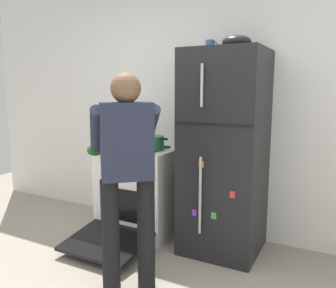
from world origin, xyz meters
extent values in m
cube|color=white|center=(0.00, 1.95, 1.35)|extent=(6.00, 0.10, 2.70)
cube|color=black|center=(0.36, 1.57, 0.91)|extent=(0.68, 0.68, 1.83)
cube|color=black|center=(0.36, 1.23, 1.21)|extent=(0.67, 0.01, 0.01)
cylinder|color=#B7B7BC|center=(0.27, 1.20, 0.60)|extent=(0.02, 0.02, 0.66)
cylinder|color=#B7B7BC|center=(0.27, 1.20, 1.52)|extent=(0.02, 0.02, 0.34)
cube|color=orange|center=(0.27, 1.22, 0.87)|extent=(0.04, 0.01, 0.06)
cube|color=green|center=(0.39, 1.22, 0.44)|extent=(0.04, 0.01, 0.06)
cube|color=purple|center=(0.21, 1.22, 0.44)|extent=(0.04, 0.01, 0.06)
cube|color=red|center=(0.55, 1.22, 0.65)|extent=(0.04, 0.01, 0.06)
cube|color=white|center=(-0.54, 1.57, 0.44)|extent=(0.76, 0.64, 0.89)
cube|color=black|center=(-0.54, 1.25, 0.37)|extent=(0.53, 0.01, 0.32)
cylinder|color=black|center=(-0.73, 1.43, 0.89)|extent=(0.17, 0.17, 0.01)
cylinder|color=black|center=(-0.36, 1.43, 0.89)|extent=(0.17, 0.17, 0.01)
cylinder|color=black|center=(-0.73, 1.71, 0.89)|extent=(0.17, 0.17, 0.01)
cylinder|color=black|center=(-0.36, 1.71, 0.89)|extent=(0.17, 0.17, 0.01)
cylinder|color=silver|center=(-0.80, 1.23, 0.83)|extent=(0.04, 0.03, 0.04)
cylinder|color=silver|center=(-0.63, 1.23, 0.83)|extent=(0.04, 0.03, 0.04)
cylinder|color=silver|center=(-0.45, 1.23, 0.83)|extent=(0.04, 0.03, 0.04)
cylinder|color=silver|center=(-0.28, 1.23, 0.83)|extent=(0.04, 0.03, 0.04)
cube|color=black|center=(-0.54, 0.97, 0.12)|extent=(0.72, 0.57, 0.10)
cylinder|color=black|center=(-0.13, 0.50, 0.43)|extent=(0.13, 0.13, 0.86)
cylinder|color=black|center=(0.07, 0.67, 0.43)|extent=(0.13, 0.13, 0.86)
cube|color=#23283D|center=(-0.03, 0.58, 1.13)|extent=(0.40, 0.39, 0.54)
sphere|color=brown|center=(-0.03, 0.58, 1.49)|extent=(0.21, 0.21, 0.21)
sphere|color=#252525|center=(-0.03, 0.58, 1.46)|extent=(0.15, 0.15, 0.15)
cylinder|color=#23283D|center=(-0.33, 0.62, 1.18)|extent=(0.39, 0.43, 0.42)
cylinder|color=#23283D|center=(-0.02, 0.88, 1.18)|extent=(0.39, 0.43, 0.42)
ellipsoid|color=#1E5123|center=(-0.47, 0.78, 1.00)|extent=(0.12, 0.18, 0.10)
ellipsoid|color=#1E5123|center=(-0.17, 1.04, 1.00)|extent=(0.12, 0.18, 0.10)
cylinder|color=#236638|center=(-0.38, 1.52, 0.96)|extent=(0.25, 0.25, 0.13)
cube|color=black|center=(-0.53, 1.52, 1.01)|extent=(0.05, 0.03, 0.02)
cube|color=black|center=(-0.23, 1.52, 1.01)|extent=(0.05, 0.03, 0.02)
cylinder|color=#2D6093|center=(0.18, 1.62, 1.88)|extent=(0.08, 0.08, 0.10)
torus|color=#2D6093|center=(0.22, 1.62, 1.88)|extent=(0.06, 0.01, 0.06)
cylinder|color=brown|center=(-0.84, 1.77, 0.99)|extent=(0.05, 0.05, 0.19)
ellipsoid|color=black|center=(0.44, 1.57, 1.89)|extent=(0.25, 0.25, 0.11)
camera|label=1|loc=(1.32, -1.36, 1.49)|focal=36.48mm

